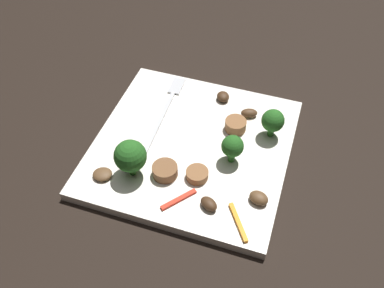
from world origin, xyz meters
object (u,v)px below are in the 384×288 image
(sausage_slice_2, at_px, (236,125))
(fork, at_px, (164,112))
(mushroom_0, at_px, (223,97))
(mushroom_1, at_px, (209,204))
(broccoli_floret_1, at_px, (130,156))
(mushroom_2, at_px, (102,174))
(broccoli_floret_2, at_px, (232,147))
(broccoli_floret_0, at_px, (273,121))
(pepper_strip_1, at_px, (179,199))
(pepper_strip_0, at_px, (238,222))
(plate, at_px, (192,147))
(mushroom_3, at_px, (259,198))
(mushroom_4, at_px, (249,113))
(sausage_slice_1, at_px, (165,171))
(sausage_slice_0, at_px, (197,174))

(sausage_slice_2, bearing_deg, fork, 90.11)
(mushroom_0, height_order, mushroom_1, same)
(broccoli_floret_1, bearing_deg, mushroom_2, 116.08)
(broccoli_floret_2, distance_m, mushroom_2, 0.17)
(broccoli_floret_0, distance_m, pepper_strip_1, 0.17)
(pepper_strip_0, bearing_deg, pepper_strip_1, 83.76)
(plate, relative_size, mushroom_3, 10.81)
(mushroom_1, height_order, mushroom_3, same)
(sausage_slice_2, bearing_deg, mushroom_2, 133.88)
(fork, bearing_deg, broccoli_floret_2, -117.98)
(mushroom_3, bearing_deg, broccoli_floret_2, 42.42)
(mushroom_0, xyz_separation_m, mushroom_2, (-0.19, 0.11, -0.00))
(plate, relative_size, mushroom_4, 10.90)
(fork, relative_size, broccoli_floret_1, 3.32)
(mushroom_4, bearing_deg, broccoli_floret_2, 178.02)
(sausage_slice_2, xyz_separation_m, mushroom_4, (0.03, -0.01, -0.00))
(sausage_slice_1, height_order, mushroom_3, sausage_slice_1)
(plate, xyz_separation_m, mushroom_1, (-0.09, -0.05, 0.01))
(mushroom_0, xyz_separation_m, pepper_strip_1, (-0.19, 0.00, -0.00))
(broccoli_floret_0, bearing_deg, mushroom_0, 59.21)
(mushroom_2, bearing_deg, mushroom_3, -82.65)
(mushroom_0, distance_m, pepper_strip_1, 0.19)
(mushroom_1, relative_size, mushroom_3, 0.98)
(sausage_slice_1, bearing_deg, sausage_slice_0, -77.81)
(plate, height_order, mushroom_0, mushroom_0)
(fork, height_order, mushroom_1, mushroom_1)
(sausage_slice_1, bearing_deg, pepper_strip_0, -110.88)
(sausage_slice_2, xyz_separation_m, mushroom_3, (-0.11, -0.06, -0.00))
(sausage_slice_0, bearing_deg, sausage_slice_1, 102.19)
(sausage_slice_2, xyz_separation_m, pepper_strip_0, (-0.15, -0.04, -0.01))
(mushroom_2, distance_m, pepper_strip_1, 0.10)
(broccoli_floret_1, bearing_deg, mushroom_0, -22.91)
(broccoli_floret_2, height_order, sausage_slice_2, broccoli_floret_2)
(sausage_slice_1, xyz_separation_m, mushroom_3, (-0.00, -0.12, -0.00))
(sausage_slice_0, bearing_deg, pepper_strip_1, 165.67)
(broccoli_floret_0, bearing_deg, pepper_strip_1, 149.50)
(sausage_slice_1, xyz_separation_m, mushroom_4, (0.14, -0.08, -0.00))
(sausage_slice_0, distance_m, sausage_slice_2, 0.10)
(sausage_slice_1, bearing_deg, mushroom_4, -29.27)
(fork, bearing_deg, sausage_slice_0, -142.15)
(broccoli_floret_2, xyz_separation_m, sausage_slice_0, (-0.04, 0.03, -0.02))
(mushroom_3, bearing_deg, mushroom_2, 97.35)
(sausage_slice_0, bearing_deg, mushroom_0, 3.11)
(fork, xyz_separation_m, pepper_strip_1, (-0.14, -0.07, 0.00))
(sausage_slice_2, distance_m, mushroom_0, 0.06)
(mushroom_1, bearing_deg, mushroom_3, -63.92)
(sausage_slice_0, bearing_deg, broccoli_floret_1, 103.89)
(sausage_slice_0, distance_m, pepper_strip_0, 0.08)
(broccoli_floret_0, height_order, broccoli_floret_2, broccoli_floret_0)
(broccoli_floret_0, distance_m, mushroom_0, 0.10)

